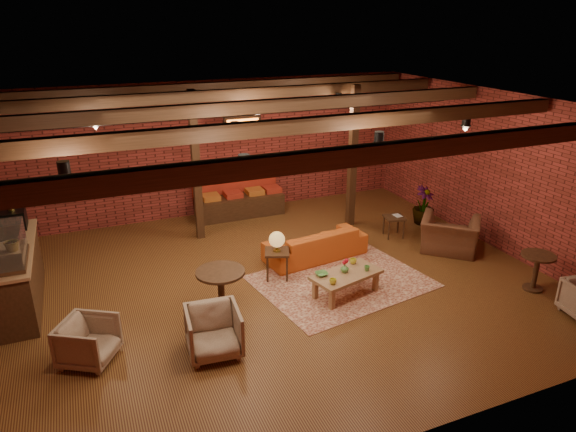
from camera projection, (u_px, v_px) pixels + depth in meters
name	position (u px, v px, depth m)	size (l,w,h in m)	color
floor	(267.00, 285.00, 9.29)	(10.00, 10.00, 0.00)	#3C1A0F
ceiling	(264.00, 107.00, 8.13)	(10.00, 8.00, 0.02)	black
wall_back	(208.00, 149.00, 12.15)	(10.00, 0.02, 3.20)	maroon
wall_front	(401.00, 324.00, 5.27)	(10.00, 0.02, 3.20)	maroon
wall_right	(495.00, 170.00, 10.50)	(0.02, 8.00, 3.20)	maroon
ceiling_beams	(265.00, 115.00, 8.17)	(9.80, 6.40, 0.22)	black
ceiling_pipe	(235.00, 113.00, 9.63)	(0.12, 0.12, 9.60)	black
post_left	(196.00, 167.00, 10.73)	(0.16, 0.16, 3.20)	black
post_right	(353.00, 158.00, 11.43)	(0.16, 0.16, 3.20)	black
service_counter	(11.00, 262.00, 8.40)	(0.80, 2.50, 1.60)	black
plant_counter	(14.00, 233.00, 8.45)	(0.35, 0.39, 0.30)	#337F33
banquette	(239.00, 196.00, 12.38)	(2.10, 0.70, 1.00)	#A82C1C
service_sign	(242.00, 123.00, 11.32)	(0.86, 0.06, 0.30)	orange
ceiling_spotlights	(265.00, 129.00, 8.25)	(6.40, 4.40, 0.28)	black
rug	(341.00, 281.00, 9.42)	(2.96, 2.27, 0.01)	maroon
sofa	(315.00, 244.00, 10.26)	(2.05, 0.80, 0.60)	#BC501A
coffee_table	(345.00, 276.00, 8.84)	(1.34, 0.90, 0.67)	#916244
side_table_lamp	(277.00, 243.00, 9.31)	(0.57, 0.57, 0.92)	black
round_table_left	(221.00, 286.00, 8.16)	(0.78, 0.78, 0.81)	black
armchair_a	(88.00, 339.00, 7.13)	(0.69, 0.65, 0.71)	#C0AC95
armchair_b	(214.00, 330.00, 7.30)	(0.75, 0.70, 0.77)	#C0AC95
armchair_right	(450.00, 229.00, 10.47)	(1.12, 0.73, 0.98)	brown
side_table_book	(394.00, 218.00, 11.20)	(0.50, 0.50, 0.49)	black
round_table_right	(537.00, 266.00, 9.00)	(0.58, 0.58, 0.68)	black
plant_tall	(427.00, 168.00, 11.58)	(1.50, 1.50, 2.68)	#4C7F4C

